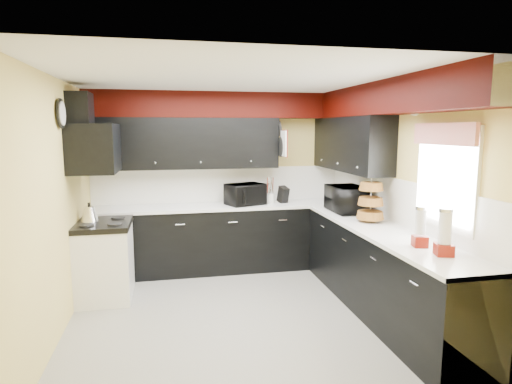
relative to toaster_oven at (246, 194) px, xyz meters
The scene contains 35 objects.
ground 1.85m from the toaster_oven, 102.50° to the right, with size 3.60×3.60×0.00m, color gray.
wall_back 0.50m from the toaster_oven, 133.35° to the left, with size 3.60×0.06×2.50m, color #E0C666.
wall_right 2.08m from the toaster_oven, 44.63° to the right, with size 0.06×3.60×2.50m, color #E0C666.
wall_left 2.58m from the toaster_oven, 145.53° to the right, with size 0.06×3.60×2.50m, color #E0C666.
ceiling 2.06m from the toaster_oven, 102.50° to the right, with size 3.60×3.60×0.06m, color white.
cab_back 0.72m from the toaster_oven, behind, with size 3.60×0.60×0.90m, color black.
cab_right 2.21m from the toaster_oven, 56.20° to the right, with size 0.60×3.00×0.90m, color black.
counter_back 0.37m from the toaster_oven, behind, with size 3.62×0.64×0.04m, color white.
counter_right 2.12m from the toaster_oven, 56.20° to the right, with size 0.64×3.02×0.04m, color white.
splash_back 0.47m from the toaster_oven, 134.20° to the left, with size 3.60×0.02×0.50m, color white.
splash_right 2.07m from the toaster_oven, 44.82° to the right, with size 0.02×3.60×0.50m, color white.
upper_back 1.10m from the toaster_oven, 168.51° to the left, with size 2.60×0.35×0.70m, color black.
upper_right 1.59m from the toaster_oven, 23.19° to the right, with size 0.35×1.80×0.70m, color black.
soffit_back 1.29m from the toaster_oven, 153.33° to the left, with size 3.60×0.36×0.35m, color black.
soffit_right 2.43m from the toaster_oven, 51.63° to the right, with size 0.36×3.24×0.35m, color black.
stove 2.06m from the toaster_oven, 158.79° to the right, with size 0.60×0.75×0.86m, color white.
cooktop 1.97m from the toaster_oven, 158.79° to the right, with size 0.62×0.77×0.06m, color black.
hood 2.12m from the toaster_oven, 159.31° to the right, with size 0.50×0.78×0.55m, color black.
hood_duct 2.40m from the toaster_oven, 160.54° to the right, with size 0.24×0.40×0.40m, color black.
window 2.81m from the toaster_oven, 58.20° to the right, with size 0.03×0.86×0.96m, color white, non-canonical shape.
valance 2.88m from the toaster_oven, 59.18° to the right, with size 0.04×0.88×0.20m, color red.
pan_top 1.04m from the toaster_oven, 10.53° to the left, with size 0.03×0.22×0.40m, color black, non-canonical shape.
pan_mid 0.83m from the toaster_oven, ahead, with size 0.03×0.28×0.46m, color black, non-canonical shape.
pan_low 0.83m from the toaster_oven, 24.11° to the left, with size 0.03×0.24×0.42m, color black, non-canonical shape.
cut_board 0.89m from the toaster_oven, 17.28° to the right, with size 0.03×0.26×0.35m, color white.
baskets 1.85m from the toaster_oven, 49.63° to the right, with size 0.27×0.27×0.50m, color brown, non-canonical shape.
clock 2.64m from the toaster_oven, 150.02° to the right, with size 0.03×0.30×0.30m, color black, non-canonical shape.
deco_plate 2.59m from the toaster_oven, 51.33° to the right, with size 0.03×0.24×0.24m, color white, non-canonical shape.
toaster_oven is the anchor object (origin of this frame).
microwave 1.43m from the toaster_oven, 33.75° to the right, with size 0.60×0.41×0.33m, color black.
utensil_crock 0.39m from the toaster_oven, 10.46° to the left, with size 0.13×0.13×0.14m, color silver.
knife_block 0.56m from the toaster_oven, ahead, with size 0.11×0.15×0.23m, color black.
kettle 2.08m from the toaster_oven, 162.67° to the right, with size 0.19×0.19×0.18m, color silver, non-canonical shape.
dispenser_a 2.73m from the toaster_oven, 65.08° to the right, with size 0.12×0.12×0.33m, color maroon, non-canonical shape.
dispenser_b 3.01m from the toaster_oven, 66.63° to the right, with size 0.14×0.14×0.37m, color #5F0003, non-canonical shape.
Camera 1 is at (-0.74, -4.40, 1.99)m, focal length 30.00 mm.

